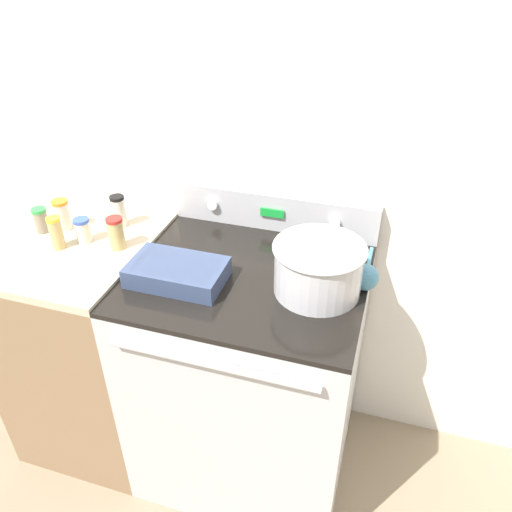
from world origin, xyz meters
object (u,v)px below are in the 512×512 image
object	(u,v)px
casserole_dish	(177,271)
spice_jar_orange_cap	(62,215)
spice_jar_blue_cap	(83,230)
mixing_bowl	(318,266)
spice_jar_yellow_cap	(56,233)
ladle	(365,276)
spice_jar_green_cap	(41,220)
spice_jar_red_cap	(116,233)
spice_jar_black_cap	(119,211)

from	to	relation	value
casserole_dish	spice_jar_orange_cap	distance (m)	0.57
spice_jar_blue_cap	spice_jar_orange_cap	size ratio (longest dim) A/B	0.79
mixing_bowl	spice_jar_yellow_cap	xyz separation A→B (m)	(-0.92, -0.04, -0.02)
spice_jar_orange_cap	casserole_dish	bearing A→B (deg)	-17.22
ladle	spice_jar_orange_cap	world-z (taller)	spice_jar_orange_cap
casserole_dish	spice_jar_orange_cap	world-z (taller)	spice_jar_orange_cap
casserole_dish	spice_jar_green_cap	xyz separation A→B (m)	(-0.60, 0.12, 0.02)
spice_jar_yellow_cap	spice_jar_orange_cap	world-z (taller)	spice_jar_yellow_cap
ladle	mixing_bowl	bearing A→B (deg)	-155.98
spice_jar_red_cap	spice_jar_black_cap	world-z (taller)	spice_jar_black_cap
spice_jar_yellow_cap	spice_jar_orange_cap	size ratio (longest dim) A/B	1.04
mixing_bowl	spice_jar_blue_cap	xyz separation A→B (m)	(-0.86, 0.03, -0.03)
spice_jar_black_cap	spice_jar_yellow_cap	xyz separation A→B (m)	(-0.13, -0.20, -0.00)
casserole_dish	spice_jar_green_cap	bearing A→B (deg)	168.38
mixing_bowl	casserole_dish	bearing A→B (deg)	-169.55
spice_jar_red_cap	spice_jar_yellow_cap	world-z (taller)	spice_jar_yellow_cap
spice_jar_blue_cap	mixing_bowl	bearing A→B (deg)	-1.76
spice_jar_orange_cap	spice_jar_green_cap	distance (m)	0.08
mixing_bowl	spice_jar_orange_cap	xyz separation A→B (m)	(-0.98, 0.09, -0.02)
spice_jar_black_cap	spice_jar_orange_cap	world-z (taller)	spice_jar_black_cap
spice_jar_blue_cap	spice_jar_red_cap	bearing A→B (deg)	-0.88
spice_jar_orange_cap	spice_jar_green_cap	size ratio (longest dim) A/B	1.23
casserole_dish	spice_jar_red_cap	world-z (taller)	spice_jar_red_cap
mixing_bowl	spice_jar_orange_cap	distance (m)	0.98
spice_jar_green_cap	casserole_dish	bearing A→B (deg)	-11.62
spice_jar_red_cap	spice_jar_yellow_cap	xyz separation A→B (m)	(-0.20, -0.06, 0.00)
ladle	spice_jar_black_cap	bearing A→B (deg)	173.73
mixing_bowl	spice_jar_yellow_cap	world-z (taller)	mixing_bowl
spice_jar_red_cap	spice_jar_green_cap	xyz separation A→B (m)	(-0.33, 0.02, -0.01)
spice_jar_blue_cap	spice_jar_black_cap	bearing A→B (deg)	64.49
mixing_bowl	spice_jar_red_cap	size ratio (longest dim) A/B	2.45
mixing_bowl	ladle	size ratio (longest dim) A/B	1.04
ladle	spice_jar_blue_cap	size ratio (longest dim) A/B	3.04
mixing_bowl	spice_jar_yellow_cap	bearing A→B (deg)	-177.64
spice_jar_red_cap	spice_jar_orange_cap	size ratio (longest dim) A/B	1.01
mixing_bowl	spice_jar_green_cap	bearing A→B (deg)	177.66
mixing_bowl	ladle	bearing A→B (deg)	24.02
spice_jar_black_cap	spice_jar_blue_cap	world-z (taller)	spice_jar_black_cap
casserole_dish	spice_jar_black_cap	bearing A→B (deg)	144.70
ladle	spice_jar_green_cap	xyz separation A→B (m)	(-1.19, -0.02, 0.02)
spice_jar_black_cap	spice_jar_orange_cap	bearing A→B (deg)	-157.29
mixing_bowl	spice_jar_blue_cap	bearing A→B (deg)	178.24
spice_jar_green_cap	ladle	bearing A→B (deg)	0.99
mixing_bowl	spice_jar_red_cap	xyz separation A→B (m)	(-0.72, 0.02, -0.02)
spice_jar_yellow_cap	ladle	bearing A→B (deg)	5.44
spice_jar_yellow_cap	spice_jar_orange_cap	distance (m)	0.14
ladle	spice_jar_black_cap	distance (m)	0.94
mixing_bowl	casserole_dish	distance (m)	0.45
spice_jar_red_cap	spice_jar_orange_cap	xyz separation A→B (m)	(-0.26, 0.06, -0.00)
spice_jar_blue_cap	spice_jar_yellow_cap	distance (m)	0.09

